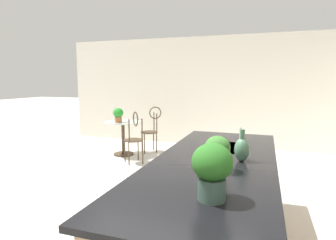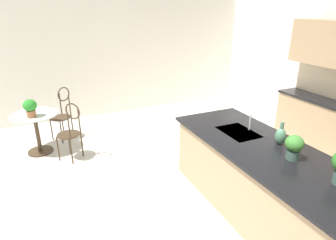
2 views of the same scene
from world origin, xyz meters
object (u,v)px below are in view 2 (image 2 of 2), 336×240
chair_by_island (62,111)px  potted_plant_on_table (30,107)px  chair_near_window (70,129)px  bistro_table (37,130)px  potted_plant_counter_near (294,146)px  vase_on_counter (281,135)px

chair_by_island → potted_plant_on_table: size_ratio=3.36×
chair_by_island → chair_near_window: bearing=2.1°
bistro_table → chair_near_window: 0.76m
chair_by_island → potted_plant_counter_near: potted_plant_counter_near is taller
chair_by_island → potted_plant_on_table: potted_plant_on_table is taller
chair_near_window → potted_plant_on_table: (-0.39, -0.56, 0.34)m
bistro_table → potted_plant_counter_near: potted_plant_counter_near is taller
bistro_table → chair_by_island: size_ratio=0.77×
bistro_table → potted_plant_counter_near: (3.29, 2.58, 0.64)m
chair_by_island → vase_on_counter: bearing=33.6°
bistro_table → vase_on_counter: size_ratio=2.78×
chair_near_window → potted_plant_counter_near: 3.47m
potted_plant_counter_near → potted_plant_on_table: bearing=-140.3°
chair_near_window → potted_plant_counter_near: (2.76, 2.05, 0.51)m
bistro_table → potted_plant_on_table: bearing=-14.4°
chair_by_island → potted_plant_on_table: 0.86m
bistro_table → chair_by_island: bearing=132.2°
bistro_table → chair_near_window: size_ratio=0.77×
chair_near_window → chair_by_island: size_ratio=1.00×
chair_near_window → vase_on_counter: 3.30m
chair_near_window → potted_plant_on_table: bearing=-125.1°
bistro_table → potted_plant_on_table: 0.49m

